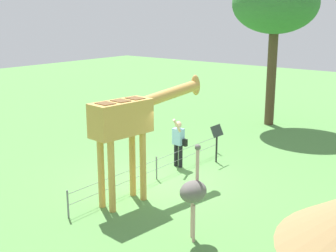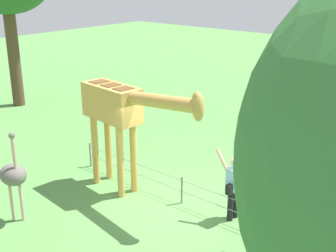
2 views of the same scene
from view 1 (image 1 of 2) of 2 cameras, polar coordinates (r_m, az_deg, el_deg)
ground_plane at (r=14.17m, az=-1.06°, el=-6.85°), size 60.00×60.00×0.00m
giraffe at (r=12.12m, az=-4.65°, el=0.64°), size 4.02×0.90×3.27m
visitor at (r=15.09m, az=1.33°, el=-1.91°), size 0.59×0.59×1.75m
ostrich at (r=10.23m, az=3.23°, el=-8.29°), size 0.70×0.56×2.25m
tree_northeast at (r=21.03m, az=13.43°, el=14.69°), size 3.79×3.79×6.80m
info_sign at (r=15.62m, az=6.19°, el=-1.26°), size 0.56×0.21×1.32m
wire_fence at (r=14.10m, az=-1.46°, el=-5.20°), size 7.05×0.05×0.75m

